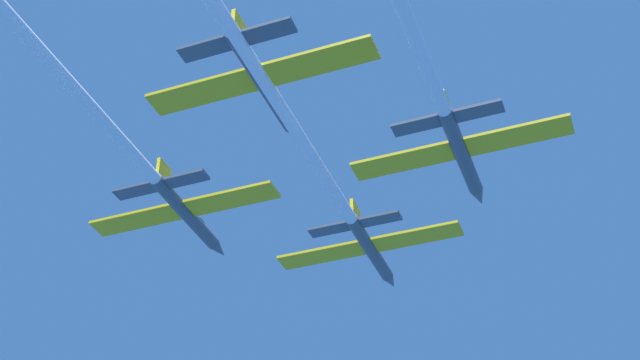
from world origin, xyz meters
TOP-DOWN VIEW (x-y plane):
  - jet_lead at (0.58, -22.44)m, footprint 18.53×70.70m
  - jet_left_wing at (-13.29, -33.83)m, footprint 18.53×68.61m

SIDE VIEW (x-z plane):
  - jet_left_wing at x=-13.29m, z-range -1.28..1.79m
  - jet_lead at x=0.58m, z-range -1.11..1.96m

